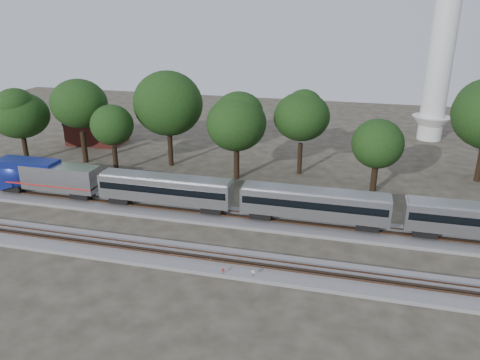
{
  "coord_description": "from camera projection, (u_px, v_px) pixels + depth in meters",
  "views": [
    {
      "loc": [
        14.75,
        -41.92,
        23.77
      ],
      "look_at": [
        2.67,
        5.0,
        5.35
      ],
      "focal_mm": 35.0,
      "sensor_mm": 36.0,
      "label": 1
    }
  ],
  "objects": [
    {
      "name": "train",
      "position": [
        315.0,
        203.0,
        51.61
      ],
      "size": [
        85.08,
        2.93,
        4.31
      ],
      "color": "#A9ABB0",
      "rests_on": "ground"
    },
    {
      "name": "track_far",
      "position": [
        220.0,
        216.0,
        55.19
      ],
      "size": [
        160.0,
        5.0,
        0.73
      ],
      "color": "slate",
      "rests_on": "ground"
    },
    {
      "name": "switch_stand_white",
      "position": [
        253.0,
        274.0,
        42.56
      ],
      "size": [
        0.31,
        0.14,
        1.01
      ],
      "rotation": [
        0.0,
        0.0,
        -0.37
      ],
      "color": "#512D19",
      "rests_on": "ground"
    },
    {
      "name": "tree_4",
      "position": [
        236.0,
        124.0,
        64.68
      ],
      "size": [
        8.24,
        8.24,
        11.62
      ],
      "color": "black",
      "rests_on": "ground"
    },
    {
      "name": "switch_stand_red",
      "position": [
        223.0,
        272.0,
        43.02
      ],
      "size": [
        0.29,
        0.11,
        0.91
      ],
      "rotation": [
        0.0,
        0.0,
        -0.29
      ],
      "color": "#512D19",
      "rests_on": "ground"
    },
    {
      "name": "track_near",
      "position": [
        191.0,
        258.0,
        46.14
      ],
      "size": [
        160.0,
        5.0,
        0.73
      ],
      "color": "slate",
      "rests_on": "ground"
    },
    {
      "name": "tree_3",
      "position": [
        168.0,
        104.0,
        69.63
      ],
      "size": [
        9.85,
        9.85,
        13.89
      ],
      "color": "black",
      "rests_on": "ground"
    },
    {
      "name": "tree_1",
      "position": [
        79.0,
        104.0,
        71.14
      ],
      "size": [
        9.52,
        9.52,
        13.42
      ],
      "color": "black",
      "rests_on": "ground"
    },
    {
      "name": "switch_lever",
      "position": [
        252.0,
        273.0,
        43.6
      ],
      "size": [
        0.57,
        0.45,
        0.3
      ],
      "primitive_type": "cube",
      "rotation": [
        0.0,
        0.0,
        0.35
      ],
      "color": "#512D19",
      "rests_on": "ground"
    },
    {
      "name": "brick_building",
      "position": [
        97.0,
        130.0,
        83.87
      ],
      "size": [
        9.67,
        6.99,
        4.53
      ],
      "rotation": [
        0.0,
        0.0,
        0.03
      ],
      "color": "maroon",
      "rests_on": "ground"
    },
    {
      "name": "ground",
      "position": [
        204.0,
        241.0,
        49.83
      ],
      "size": [
        160.0,
        160.0,
        0.0
      ],
      "primitive_type": "plane",
      "color": "#383328",
      "rests_on": "ground"
    },
    {
      "name": "tree_0",
      "position": [
        20.0,
        115.0,
        72.24
      ],
      "size": [
        7.59,
        7.59,
        10.7
      ],
      "color": "black",
      "rests_on": "ground"
    },
    {
      "name": "tree_2",
      "position": [
        112.0,
        125.0,
        67.71
      ],
      "size": [
        7.28,
        7.28,
        10.27
      ],
      "color": "black",
      "rests_on": "ground"
    },
    {
      "name": "tree_6",
      "position": [
        378.0,
        144.0,
        60.19
      ],
      "size": [
        6.89,
        6.89,
        9.71
      ],
      "color": "black",
      "rests_on": "ground"
    },
    {
      "name": "tree_5",
      "position": [
        302.0,
        117.0,
        66.44
      ],
      "size": [
        8.75,
        8.75,
        12.34
      ],
      "color": "black",
      "rests_on": "ground"
    }
  ]
}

